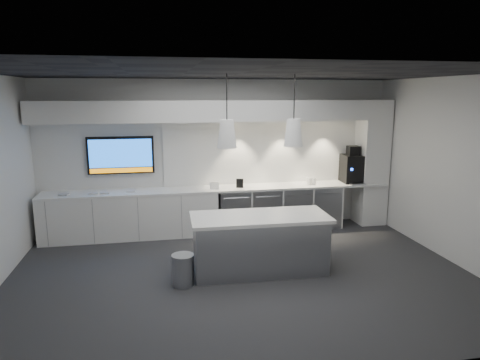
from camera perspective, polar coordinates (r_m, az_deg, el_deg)
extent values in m
plane|color=#2F3032|center=(6.68, 0.28, -12.61)|extent=(7.00, 7.00, 0.00)
plane|color=black|center=(6.10, 0.31, 14.06)|extent=(7.00, 7.00, 0.00)
plane|color=white|center=(8.65, -2.90, 3.31)|extent=(7.00, 0.00, 7.00)
plane|color=white|center=(3.87, 7.49, -7.03)|extent=(7.00, 0.00, 7.00)
plane|color=white|center=(7.69, 26.83, 1.06)|extent=(0.00, 7.00, 7.00)
cube|color=white|center=(8.44, -2.55, -1.16)|extent=(6.80, 0.65, 0.04)
cube|color=white|center=(8.49, -14.33, -4.58)|extent=(3.30, 0.63, 0.86)
cube|color=#989BA0|center=(8.59, -0.87, -4.06)|extent=(0.60, 0.61, 0.85)
cube|color=#989BA0|center=(8.72, 3.22, -3.84)|extent=(0.60, 0.61, 0.85)
cube|color=#989BA0|center=(8.89, 7.17, -3.62)|extent=(0.60, 0.61, 0.85)
cube|color=#989BA0|center=(9.10, 10.95, -3.39)|extent=(0.60, 0.61, 0.85)
cube|color=white|center=(8.87, 4.83, 3.81)|extent=(4.60, 0.03, 1.30)
cube|color=white|center=(8.27, -2.67, 9.21)|extent=(6.90, 0.60, 0.40)
cube|color=white|center=(9.39, 17.13, 2.22)|extent=(0.55, 0.55, 2.60)
cube|color=black|center=(8.54, -15.60, 3.21)|extent=(1.25, 0.06, 0.72)
cube|color=blue|center=(8.50, -15.64, 3.44)|extent=(1.17, 0.00, 0.54)
cube|color=#C8730B|center=(8.55, -15.52, 1.25)|extent=(1.17, 0.00, 0.09)
cube|color=#989BA0|center=(6.70, 2.64, -8.63)|extent=(2.02, 0.84, 0.84)
cube|color=white|center=(6.56, 2.67, -4.97)|extent=(2.13, 0.95, 0.05)
cylinder|color=#989BA0|center=(6.34, -7.59, -11.79)|extent=(0.36, 0.36, 0.46)
cube|color=black|center=(9.22, 14.75, 1.48)|extent=(0.45, 0.49, 0.57)
cube|color=black|center=(9.16, 14.87, 3.83)|extent=(0.24, 0.24, 0.19)
cube|color=#989BA0|center=(9.04, 15.35, -0.49)|extent=(0.32, 0.22, 0.03)
cube|color=black|center=(8.41, -0.04, -0.43)|extent=(0.14, 0.06, 0.18)
cube|color=white|center=(8.30, -3.44, -0.75)|extent=(0.18, 0.06, 0.14)
cube|color=#B9B9B9|center=(8.45, -22.42, -1.79)|extent=(0.18, 0.18, 0.02)
cube|color=#B9B9B9|center=(8.36, -19.02, -1.69)|extent=(0.19, 0.19, 0.02)
cube|color=#B9B9B9|center=(8.35, -17.57, -1.61)|extent=(0.18, 0.18, 0.02)
cube|color=#B9B9B9|center=(8.35, -14.32, -1.42)|extent=(0.17, 0.17, 0.02)
cone|color=white|center=(6.22, -1.75, 6.17)|extent=(0.29, 0.29, 0.41)
cylinder|color=black|center=(6.20, -1.78, 11.29)|extent=(0.02, 0.02, 0.70)
cone|color=white|center=(6.46, 7.14, 6.28)|extent=(0.29, 0.29, 0.41)
cylinder|color=black|center=(6.43, 7.26, 11.21)|extent=(0.02, 0.02, 0.70)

